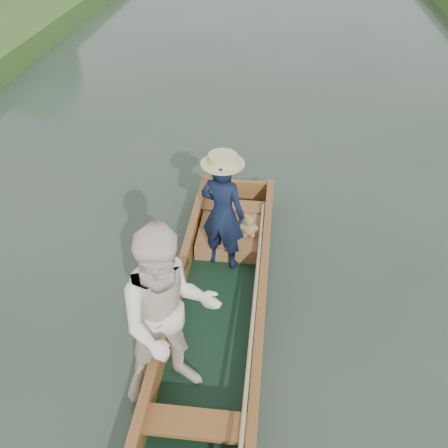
# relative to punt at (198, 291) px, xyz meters

# --- Properties ---
(ground) EXTENTS (120.00, 120.00, 0.00)m
(ground) POSITION_rel_punt_xyz_m (0.17, 0.35, -0.75)
(ground) COLOR #283D30
(ground) RESTS_ON ground
(punt) EXTENTS (1.48, 5.22, 2.10)m
(punt) POSITION_rel_punt_xyz_m (0.00, 0.00, 0.00)
(punt) COLOR black
(punt) RESTS_ON ground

